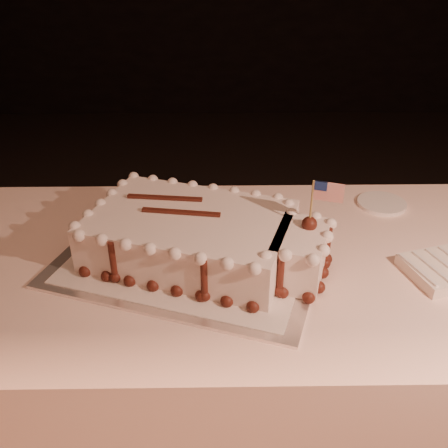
{
  "coord_description": "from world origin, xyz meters",
  "views": [
    {
      "loc": [
        -0.24,
        -0.41,
        1.45
      ],
      "look_at": [
        -0.23,
        0.6,
        0.84
      ],
      "focal_mm": 40.0,
      "sensor_mm": 36.0,
      "label": 1
    }
  ],
  "objects_px": {
    "cake_board": "(191,256)",
    "sheet_cake": "(203,237)",
    "banquet_table": "(303,366)",
    "side_plate": "(382,203)"
  },
  "relations": [
    {
      "from": "cake_board",
      "to": "side_plate",
      "type": "bearing_deg",
      "value": 44.47
    },
    {
      "from": "cake_board",
      "to": "sheet_cake",
      "type": "distance_m",
      "value": 0.07
    },
    {
      "from": "cake_board",
      "to": "sheet_cake",
      "type": "xyz_separation_m",
      "value": [
        0.03,
        -0.01,
        0.06
      ]
    },
    {
      "from": "banquet_table",
      "to": "cake_board",
      "type": "height_order",
      "value": "cake_board"
    },
    {
      "from": "cake_board",
      "to": "sheet_cake",
      "type": "bearing_deg",
      "value": 0.49
    },
    {
      "from": "sheet_cake",
      "to": "side_plate",
      "type": "xyz_separation_m",
      "value": [
        0.51,
        0.27,
        -0.06
      ]
    },
    {
      "from": "banquet_table",
      "to": "side_plate",
      "type": "relative_size",
      "value": 17.09
    },
    {
      "from": "cake_board",
      "to": "side_plate",
      "type": "distance_m",
      "value": 0.6
    },
    {
      "from": "banquet_table",
      "to": "sheet_cake",
      "type": "relative_size",
      "value": 3.93
    },
    {
      "from": "sheet_cake",
      "to": "side_plate",
      "type": "relative_size",
      "value": 4.35
    }
  ]
}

